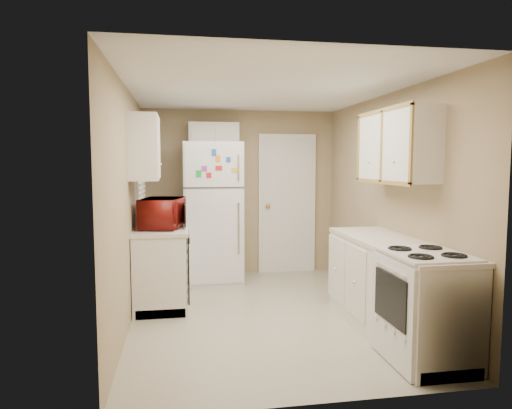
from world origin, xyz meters
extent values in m
plane|color=#BBB59F|center=(0.00, 0.00, 0.00)|extent=(3.80, 3.80, 0.00)
plane|color=white|center=(0.00, 0.00, 2.40)|extent=(3.80, 3.80, 0.00)
plane|color=tan|center=(-1.40, 0.00, 1.20)|extent=(3.80, 3.80, 0.00)
plane|color=tan|center=(1.40, 0.00, 1.20)|extent=(3.80, 3.80, 0.00)
plane|color=tan|center=(0.00, 1.90, 1.20)|extent=(2.80, 2.80, 0.00)
plane|color=tan|center=(0.00, -1.90, 1.20)|extent=(2.80, 2.80, 0.00)
cube|color=silver|center=(-1.10, 0.90, 0.45)|extent=(0.60, 1.80, 0.90)
cube|color=black|center=(-0.81, 0.30, 0.49)|extent=(0.03, 0.58, 0.72)
cube|color=gray|center=(-1.10, 1.05, 0.86)|extent=(0.54, 0.74, 0.16)
imported|color=maroon|center=(-1.08, 0.49, 1.05)|extent=(0.67, 0.46, 0.41)
imported|color=beige|center=(-1.06, 1.42, 1.00)|extent=(0.10, 0.10, 0.17)
cube|color=silver|center=(-1.36, 1.05, 1.60)|extent=(0.10, 0.98, 1.08)
cube|color=silver|center=(-1.25, 0.22, 1.80)|extent=(0.30, 0.45, 0.70)
cube|color=silver|center=(-0.44, 1.53, 0.96)|extent=(0.79, 0.77, 1.91)
cube|color=silver|center=(-0.40, 1.75, 2.00)|extent=(0.70, 0.30, 0.40)
cube|color=silver|center=(0.70, 1.86, 1.02)|extent=(0.86, 0.06, 2.08)
cube|color=silver|center=(1.10, -0.80, 0.45)|extent=(0.60, 2.00, 0.90)
cube|color=silver|center=(1.07, -1.40, 0.44)|extent=(0.59, 0.72, 0.88)
cube|color=silver|center=(1.25, -0.50, 1.80)|extent=(0.30, 1.20, 0.70)
camera|label=1|loc=(-0.88, -4.76, 1.64)|focal=32.00mm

